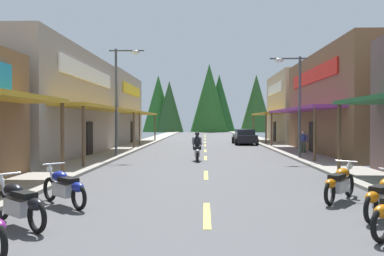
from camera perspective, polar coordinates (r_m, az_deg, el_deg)
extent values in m
cube|color=#4C4C4F|center=(30.12, 2.01, -3.13)|extent=(9.71, 90.00, 0.10)
cube|color=gray|center=(30.69, -9.20, -2.86)|extent=(2.21, 90.00, 0.12)
cube|color=gray|center=(30.71, 13.22, -2.87)|extent=(2.21, 90.00, 0.12)
cube|color=#E0C64C|center=(8.82, 2.28, -12.93)|extent=(0.16, 2.40, 0.01)
cube|color=#E0C64C|center=(15.03, 2.12, -7.11)|extent=(0.16, 2.40, 0.01)
cube|color=#E0C64C|center=(21.87, 2.05, -4.56)|extent=(0.16, 2.40, 0.01)
cube|color=#E0C64C|center=(27.20, 2.02, -3.46)|extent=(0.16, 2.40, 0.01)
cube|color=#E0C64C|center=(33.25, 2.00, -2.64)|extent=(0.16, 2.40, 0.01)
cube|color=#E0C64C|center=(38.45, 1.99, -2.15)|extent=(0.16, 2.40, 0.01)
cube|color=#E0C64C|center=(45.06, 1.98, -1.68)|extent=(0.16, 2.40, 0.01)
cube|color=#E0C64C|center=(51.63, 1.97, -1.34)|extent=(0.16, 2.40, 0.01)
cube|color=#E0C64C|center=(57.26, 1.96, -1.11)|extent=(0.16, 2.40, 0.01)
cube|color=#E0C64C|center=(62.98, 1.96, -0.91)|extent=(0.16, 2.40, 0.01)
cylinder|color=brown|center=(15.18, -18.98, -1.76)|extent=(0.14, 0.14, 2.82)
cube|color=gray|center=(24.84, -22.37, 3.39)|extent=(6.38, 13.75, 6.38)
cube|color=gold|center=(23.45, -13.21, 2.87)|extent=(1.80, 12.37, 0.16)
cylinder|color=brown|center=(17.51, -16.09, -1.38)|extent=(0.14, 0.14, 2.82)
cylinder|color=brown|center=(29.13, -8.80, -0.41)|extent=(0.14, 0.14, 2.82)
cube|color=white|center=(23.84, -15.20, 7.84)|extent=(0.10, 9.62, 0.90)
cube|color=black|center=(23.70, -15.20, -1.63)|extent=(0.08, 1.10, 2.10)
cube|color=gray|center=(37.82, -15.66, 2.73)|extent=(8.78, 11.34, 6.56)
cube|color=gold|center=(36.56, -7.72, 2.22)|extent=(1.80, 10.21, 0.16)
cylinder|color=brown|center=(31.61, -7.95, -0.30)|extent=(0.14, 0.14, 2.82)
cylinder|color=brown|center=(41.31, -5.62, 0.02)|extent=(0.14, 0.14, 2.82)
cube|color=yellow|center=(36.82, -9.02, 5.66)|extent=(0.10, 7.94, 0.90)
cube|color=black|center=(36.72, -9.04, -0.68)|extent=(0.08, 1.10, 2.10)
cylinder|color=brown|center=(16.61, 21.33, -1.54)|extent=(0.14, 0.14, 2.82)
cube|color=brown|center=(27.46, 25.43, 3.34)|extent=(7.64, 13.94, 6.58)
cube|color=#8C338C|center=(25.93, 15.81, 2.68)|extent=(1.80, 12.55, 0.16)
cylinder|color=brown|center=(19.88, 18.04, -1.11)|extent=(0.14, 0.14, 2.82)
cylinder|color=brown|center=(31.72, 11.93, -0.30)|extent=(0.14, 0.14, 2.82)
cube|color=red|center=(26.30, 17.62, 7.52)|extent=(0.10, 9.76, 0.90)
cube|color=black|center=(26.16, 17.62, -1.40)|extent=(0.08, 1.10, 2.10)
cube|color=tan|center=(39.79, 17.18, 2.87)|extent=(6.69, 9.98, 6.89)
cube|color=gold|center=(38.87, 11.12, 2.14)|extent=(1.80, 8.98, 0.16)
cylinder|color=brown|center=(34.52, 11.11, -0.20)|extent=(0.14, 0.14, 2.82)
cylinder|color=brown|center=(43.02, 9.28, 0.05)|extent=(0.14, 0.14, 2.82)
cube|color=white|center=(39.14, 12.36, 5.75)|extent=(0.10, 6.99, 0.90)
cube|color=black|center=(39.03, 12.36, -0.59)|extent=(0.08, 1.10, 2.10)
cylinder|color=#474C51|center=(22.63, -11.40, 3.68)|extent=(0.14, 0.14, 6.38)
cylinder|color=#474C51|center=(22.85, -9.86, 11.46)|extent=(2.06, 0.10, 0.10)
ellipsoid|color=silver|center=(22.73, -8.54, 11.26)|extent=(0.50, 0.30, 0.24)
cylinder|color=#474C51|center=(21.90, 15.96, 2.91)|extent=(0.14, 0.14, 5.74)
cylinder|color=#474C51|center=(22.03, 14.38, 10.15)|extent=(2.06, 0.10, 0.10)
ellipsoid|color=silver|center=(21.90, 13.02, 9.95)|extent=(0.50, 0.30, 0.24)
torus|color=black|center=(7.58, 26.68, -12.93)|extent=(0.57, 0.47, 0.64)
ellipsoid|color=#BF660C|center=(7.57, 26.88, -11.16)|extent=(0.49, 0.46, 0.24)
torus|color=black|center=(8.82, 25.43, -10.94)|extent=(0.52, 0.53, 0.64)
cube|color=black|center=(9.22, 26.58, -8.16)|extent=(0.62, 0.62, 0.12)
ellipsoid|color=#BF660C|center=(8.82, 25.56, -9.41)|extent=(0.48, 0.48, 0.24)
torus|color=black|center=(11.68, 22.64, -7.98)|extent=(0.47, 0.56, 0.64)
torus|color=black|center=(10.28, 20.10, -9.19)|extent=(0.47, 0.56, 0.64)
cube|color=silver|center=(10.97, 21.46, -8.14)|extent=(0.65, 0.72, 0.32)
ellipsoid|color=#BF660C|center=(11.11, 21.80, -6.36)|extent=(0.60, 0.64, 0.28)
cube|color=black|center=(10.69, 21.03, -6.86)|extent=(0.59, 0.64, 0.12)
ellipsoid|color=#BF660C|center=(10.29, 20.20, -7.89)|extent=(0.46, 0.49, 0.24)
cylinder|color=silver|center=(11.51, 22.46, -6.45)|extent=(0.28, 0.33, 0.71)
cylinder|color=silver|center=(11.36, 22.29, -4.68)|extent=(0.50, 0.40, 0.04)
sphere|color=white|center=(11.64, 22.70, -5.38)|extent=(0.16, 0.16, 0.16)
torus|color=black|center=(9.24, -26.83, -10.40)|extent=(0.57, 0.47, 0.64)
torus|color=black|center=(7.92, -22.38, -12.29)|extent=(0.57, 0.47, 0.64)
cube|color=silver|center=(8.55, -24.79, -10.76)|extent=(0.73, 0.65, 0.32)
ellipsoid|color=black|center=(8.67, -25.38, -8.45)|extent=(0.64, 0.60, 0.28)
cube|color=black|center=(8.28, -24.05, -9.17)|extent=(0.65, 0.59, 0.12)
ellipsoid|color=black|center=(7.91, -22.57, -10.60)|extent=(0.49, 0.46, 0.24)
cylinder|color=silver|center=(9.06, -26.51, -8.50)|extent=(0.33, 0.27, 0.71)
cylinder|color=silver|center=(8.90, -26.22, -6.27)|extent=(0.40, 0.50, 0.04)
sphere|color=white|center=(9.18, -26.93, -7.12)|extent=(0.16, 0.16, 0.16)
torus|color=black|center=(10.86, -20.69, -8.65)|extent=(0.54, 0.50, 0.64)
torus|color=black|center=(9.55, -16.74, -9.96)|extent=(0.54, 0.50, 0.64)
cube|color=silver|center=(10.19, -18.85, -8.82)|extent=(0.71, 0.68, 0.32)
ellipsoid|color=navy|center=(10.31, -19.37, -6.91)|extent=(0.63, 0.61, 0.28)
cube|color=black|center=(9.93, -18.18, -7.45)|extent=(0.63, 0.61, 0.12)
ellipsoid|color=navy|center=(9.56, -16.89, -8.56)|extent=(0.49, 0.47, 0.24)
cylinder|color=silver|center=(10.70, -20.40, -7.01)|extent=(0.32, 0.29, 0.71)
cylinder|color=silver|center=(10.54, -20.12, -5.10)|extent=(0.43, 0.47, 0.04)
sphere|color=white|center=(10.81, -20.78, -5.86)|extent=(0.16, 0.16, 0.16)
torus|color=black|center=(21.26, 0.70, -3.87)|extent=(0.14, 0.64, 0.64)
torus|color=black|center=(19.76, 0.85, -4.24)|extent=(0.14, 0.64, 0.64)
cube|color=silver|center=(20.50, 0.77, -3.82)|extent=(0.32, 0.71, 0.32)
ellipsoid|color=#99999E|center=(20.68, 0.76, -2.89)|extent=(0.35, 0.58, 0.28)
cube|color=black|center=(20.23, 0.80, -3.09)|extent=(0.31, 0.61, 0.12)
ellipsoid|color=#99999E|center=(19.79, 0.85, -3.56)|extent=(0.26, 0.45, 0.24)
cylinder|color=silver|center=(21.10, 0.72, -3.01)|extent=(0.08, 0.37, 0.71)
cylinder|color=silver|center=(20.96, 0.73, -2.02)|extent=(0.60, 0.07, 0.04)
sphere|color=white|center=(21.25, 0.70, -2.44)|extent=(0.16, 0.16, 0.16)
ellipsoid|color=black|center=(20.31, 0.79, -2.03)|extent=(0.40, 0.40, 0.64)
sphere|color=black|center=(20.34, 0.79, -0.90)|extent=(0.24, 0.24, 0.24)
cylinder|color=black|center=(20.50, 0.33, -2.99)|extent=(0.16, 0.43, 0.24)
cylinder|color=black|center=(20.60, 0.18, -1.99)|extent=(0.13, 0.51, 0.40)
cylinder|color=black|center=(20.51, 1.22, -2.98)|extent=(0.16, 0.43, 0.24)
cylinder|color=black|center=(20.62, 1.34, -1.99)|extent=(0.13, 0.51, 0.40)
cylinder|color=#3F593F|center=(25.19, 16.65, -2.99)|extent=(0.14, 0.14, 0.78)
cylinder|color=#3F593F|center=(25.24, 16.25, -2.98)|extent=(0.14, 0.14, 0.78)
ellipsoid|color=#333F8C|center=(25.18, 16.46, -1.48)|extent=(0.44, 0.40, 0.55)
cylinder|color=#333F8C|center=(25.12, 16.99, -1.42)|extent=(0.09, 0.09, 0.52)
cylinder|color=#333F8C|center=(25.24, 15.93, -1.41)|extent=(0.09, 0.09, 0.52)
sphere|color=beige|center=(25.17, 16.46, -0.59)|extent=(0.21, 0.21, 0.21)
cube|color=black|center=(35.30, 7.94, -1.56)|extent=(1.88, 4.33, 0.70)
cube|color=#262D38|center=(35.13, 7.98, -0.67)|extent=(1.64, 2.23, 0.60)
cylinder|color=black|center=(36.65, 6.23, -1.80)|extent=(0.23, 0.66, 0.66)
cylinder|color=black|center=(36.86, 9.08, -1.79)|extent=(0.23, 0.66, 0.66)
cylinder|color=black|center=(33.76, 6.70, -2.04)|extent=(0.23, 0.66, 0.66)
cylinder|color=black|center=(34.00, 9.79, -2.03)|extent=(0.23, 0.66, 0.66)
cone|color=#284D23|center=(74.47, -3.44, 3.27)|extent=(5.65, 5.65, 10.10)
cone|color=#276223|center=(76.39, -5.10, 3.71)|extent=(6.40, 6.40, 11.43)
cone|color=#215323|center=(78.81, 4.14, 3.79)|extent=(6.65, 6.65, 11.88)
cone|color=#295F23|center=(77.12, 2.63, 4.59)|extent=(7.76, 7.76, 13.85)
cone|color=#2C5523|center=(76.18, 9.69, 3.71)|extent=(6.41, 6.41, 11.44)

